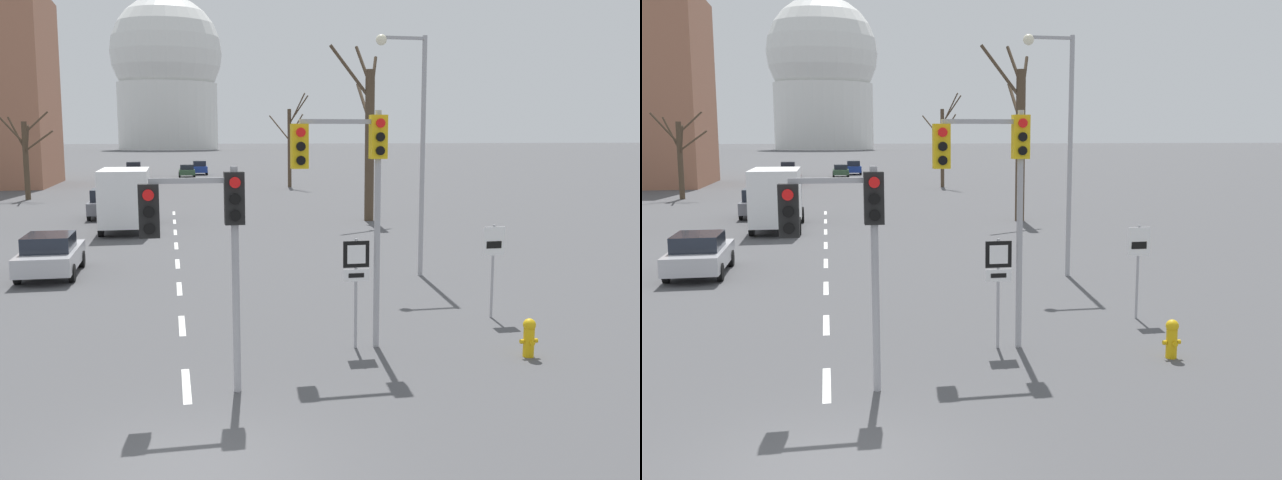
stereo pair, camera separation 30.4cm
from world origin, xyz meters
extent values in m
plane|color=#4C4C4F|center=(0.00, 0.00, 0.00)|extent=(800.00, 800.00, 0.00)
cube|color=silver|center=(0.00, 3.68, 0.00)|extent=(0.16, 2.00, 0.01)
cube|color=silver|center=(0.00, 8.18, 0.00)|extent=(0.16, 2.00, 0.01)
cube|color=silver|center=(0.00, 12.68, 0.00)|extent=(0.16, 2.00, 0.01)
cube|color=silver|center=(0.00, 17.18, 0.00)|extent=(0.16, 2.00, 0.01)
cube|color=silver|center=(0.00, 21.68, 0.00)|extent=(0.16, 2.00, 0.01)
cube|color=silver|center=(0.00, 26.18, 0.00)|extent=(0.16, 2.00, 0.01)
cube|color=silver|center=(0.00, 30.68, 0.00)|extent=(0.16, 2.00, 0.01)
cube|color=silver|center=(0.00, 35.18, 0.00)|extent=(0.16, 2.00, 0.01)
cylinder|color=#9E9EA3|center=(4.33, 5.42, 2.67)|extent=(0.14, 0.14, 5.35)
cube|color=yellow|center=(4.33, 5.42, 4.77)|extent=(0.36, 0.28, 0.96)
cylinder|color=red|center=(4.33, 5.25, 5.07)|extent=(0.20, 0.06, 0.20)
cylinder|color=black|center=(4.33, 5.25, 4.77)|extent=(0.20, 0.06, 0.20)
cylinder|color=black|center=(4.33, 5.25, 4.47)|extent=(0.20, 0.06, 0.20)
cube|color=#9E9EA3|center=(3.44, 5.42, 5.10)|extent=(1.77, 0.10, 0.10)
cube|color=yellow|center=(2.56, 5.42, 4.57)|extent=(0.36, 0.28, 0.96)
cylinder|color=red|center=(2.56, 5.25, 4.87)|extent=(0.20, 0.06, 0.20)
cylinder|color=black|center=(2.56, 5.25, 4.57)|extent=(0.20, 0.06, 0.20)
cylinder|color=black|center=(2.56, 5.25, 4.27)|extent=(0.20, 0.06, 0.20)
cylinder|color=#9E9EA3|center=(0.95, 3.18, 2.12)|extent=(0.14, 0.14, 4.25)
cube|color=black|center=(0.95, 3.18, 3.67)|extent=(0.36, 0.28, 0.96)
cylinder|color=red|center=(0.95, 3.01, 3.97)|extent=(0.20, 0.06, 0.20)
cylinder|color=black|center=(0.95, 3.01, 3.67)|extent=(0.20, 0.06, 0.20)
cylinder|color=black|center=(0.95, 3.01, 3.37)|extent=(0.20, 0.06, 0.20)
cube|color=#9E9EA3|center=(0.19, 3.18, 4.00)|extent=(1.52, 0.10, 0.10)
cube|color=black|center=(-0.57, 3.18, 3.47)|extent=(0.36, 0.28, 0.96)
cylinder|color=red|center=(-0.57, 3.01, 3.77)|extent=(0.20, 0.06, 0.20)
cylinder|color=black|center=(-0.57, 3.01, 3.47)|extent=(0.20, 0.06, 0.20)
cylinder|color=black|center=(-0.57, 3.01, 3.17)|extent=(0.20, 0.06, 0.20)
cylinder|color=#9E9EA3|center=(3.84, 5.43, 1.26)|extent=(0.07, 0.07, 2.52)
cube|color=black|center=(3.84, 5.41, 2.17)|extent=(0.60, 0.03, 0.60)
cube|color=white|center=(3.84, 5.39, 2.17)|extent=(0.42, 0.01, 0.42)
cube|color=white|center=(3.84, 5.41, 1.69)|extent=(0.60, 0.03, 0.28)
cube|color=black|center=(3.84, 5.39, 1.69)|extent=(0.36, 0.01, 0.10)
cylinder|color=#9E9EA3|center=(8.07, 7.31, 1.24)|extent=(0.07, 0.07, 2.49)
cube|color=white|center=(8.07, 7.29, 2.06)|extent=(0.60, 0.03, 0.76)
cube|color=black|center=(8.07, 7.28, 1.96)|extent=(0.42, 0.01, 0.19)
cylinder|color=gold|center=(7.38, 4.00, 0.32)|extent=(0.24, 0.24, 0.64)
sphere|color=gold|center=(7.38, 4.00, 0.72)|extent=(0.28, 0.28, 0.28)
cylinder|color=gold|center=(7.22, 4.00, 0.35)|extent=(0.08, 0.10, 0.10)
cylinder|color=gold|center=(7.54, 4.00, 0.35)|extent=(0.08, 0.10, 0.10)
cylinder|color=gold|center=(7.38, 3.84, 0.35)|extent=(0.10, 0.08, 0.10)
cylinder|color=#9E9EA3|center=(8.20, 13.17, 4.03)|extent=(0.16, 0.16, 8.07)
cube|color=#9E9EA3|center=(7.45, 13.17, 7.97)|extent=(1.50, 0.10, 0.10)
sphere|color=#F2EAC6|center=(6.70, 13.17, 7.89)|extent=(0.36, 0.36, 0.36)
cube|color=maroon|center=(-3.22, 61.21, 0.62)|extent=(1.75, 4.30, 0.61)
cube|color=#1E232D|center=(-3.22, 61.00, 1.25)|extent=(1.49, 2.06, 0.65)
cylinder|color=black|center=(-4.05, 62.55, 0.32)|extent=(0.18, 0.64, 0.64)
cylinder|color=black|center=(-2.40, 62.55, 0.32)|extent=(0.18, 0.64, 0.64)
cylinder|color=black|center=(-4.05, 59.88, 0.32)|extent=(0.18, 0.64, 0.64)
cylinder|color=black|center=(-2.40, 59.88, 0.32)|extent=(0.18, 0.64, 0.64)
cube|color=black|center=(-4.27, 77.31, 0.67)|extent=(1.86, 4.60, 0.67)
cube|color=#1E232D|center=(-4.27, 77.08, 1.35)|extent=(1.58, 2.21, 0.69)
cylinder|color=black|center=(-5.15, 78.73, 0.33)|extent=(0.18, 0.66, 0.66)
cylinder|color=black|center=(-3.39, 78.73, 0.33)|extent=(0.18, 0.66, 0.66)
cylinder|color=black|center=(-5.15, 75.88, 0.33)|extent=(0.18, 0.66, 0.66)
cylinder|color=black|center=(-3.39, 75.88, 0.33)|extent=(0.18, 0.66, 0.66)
cube|color=slate|center=(-3.90, 33.53, 0.67)|extent=(1.81, 4.25, 0.68)
cube|color=#1E232D|center=(-3.90, 33.32, 1.35)|extent=(1.54, 2.04, 0.69)
cylinder|color=black|center=(-4.75, 34.84, 0.33)|extent=(0.18, 0.65, 0.65)
cylinder|color=black|center=(-3.04, 34.84, 0.33)|extent=(0.18, 0.65, 0.65)
cylinder|color=black|center=(-4.75, 32.21, 0.33)|extent=(0.18, 0.65, 0.65)
cylinder|color=black|center=(-3.04, 32.21, 0.33)|extent=(0.18, 0.65, 0.65)
cube|color=#B7B7BC|center=(-4.29, 15.84, 0.61)|extent=(1.81, 4.45, 0.61)
cube|color=#1E232D|center=(-4.29, 15.61, 1.18)|extent=(1.54, 2.14, 0.54)
cylinder|color=black|center=(-5.15, 17.22, 0.30)|extent=(0.18, 0.61, 0.61)
cylinder|color=black|center=(-3.44, 17.22, 0.30)|extent=(0.18, 0.61, 0.61)
cylinder|color=black|center=(-5.15, 14.46, 0.30)|extent=(0.18, 0.61, 0.61)
cylinder|color=black|center=(-3.44, 14.46, 0.30)|extent=(0.18, 0.61, 0.61)
cube|color=navy|center=(3.43, 79.06, 0.68)|extent=(1.80, 3.81, 0.74)
cube|color=#1E232D|center=(3.43, 78.87, 1.37)|extent=(1.53, 1.83, 0.65)
cylinder|color=black|center=(2.58, 80.24, 0.31)|extent=(0.18, 0.61, 0.61)
cylinder|color=black|center=(4.28, 80.24, 0.31)|extent=(0.18, 0.61, 0.61)
cylinder|color=black|center=(2.58, 77.88, 0.31)|extent=(0.18, 0.61, 0.61)
cylinder|color=black|center=(4.28, 77.88, 0.31)|extent=(0.18, 0.61, 0.61)
cube|color=#2D4C33|center=(1.78, 73.95, 0.60)|extent=(1.77, 3.81, 0.59)
cube|color=#1E232D|center=(1.78, 73.76, 1.17)|extent=(1.50, 1.83, 0.55)
cylinder|color=black|center=(0.94, 75.14, 0.31)|extent=(0.18, 0.61, 0.61)
cylinder|color=black|center=(2.61, 75.14, 0.31)|extent=(0.18, 0.61, 0.61)
cylinder|color=black|center=(0.94, 72.77, 0.31)|extent=(0.18, 0.61, 0.61)
cylinder|color=black|center=(2.61, 72.77, 0.31)|extent=(0.18, 0.61, 0.61)
cube|color=#333842|center=(-2.39, 30.37, 1.49)|extent=(2.20, 2.00, 2.10)
cube|color=white|center=(-2.39, 26.77, 1.79)|extent=(2.30, 5.20, 2.70)
cylinder|color=black|center=(-3.49, 30.37, 0.44)|extent=(0.24, 0.88, 0.88)
cylinder|color=black|center=(-1.29, 30.37, 0.44)|extent=(0.24, 0.88, 0.88)
cylinder|color=black|center=(-3.49, 25.34, 0.44)|extent=(0.24, 0.88, 0.88)
cylinder|color=black|center=(-1.29, 25.34, 0.44)|extent=(0.24, 0.88, 0.88)
cylinder|color=#473828|center=(-10.65, 46.99, 2.90)|extent=(0.40, 0.40, 5.81)
cylinder|color=#473828|center=(-10.28, 45.97, 4.44)|extent=(0.75, 2.16, 2.22)
cylinder|color=#473828|center=(-9.62, 46.85, 4.39)|extent=(2.14, 0.47, 1.59)
cylinder|color=#473828|center=(-11.55, 46.67, 5.28)|extent=(1.91, 0.82, 2.39)
cylinder|color=#473828|center=(-9.78, 46.93, 5.74)|extent=(1.83, 0.27, 1.70)
cylinder|color=#473828|center=(-11.26, 47.32, 4.93)|extent=(1.34, 0.81, 2.51)
cylinder|color=#473828|center=(10.82, 28.93, 4.20)|extent=(0.52, 0.52, 8.40)
cylinder|color=#473828|center=(10.80, 30.24, 6.64)|extent=(0.20, 2.73, 2.39)
cylinder|color=#473828|center=(9.70, 29.02, 8.24)|extent=(2.38, 0.37, 2.98)
cylinder|color=#473828|center=(10.62, 29.77, 8.70)|extent=(0.53, 1.83, 2.28)
cylinder|color=#473828|center=(11.24, 29.78, 8.08)|extent=(0.95, 1.87, 2.47)
cylinder|color=#473828|center=(10.78, 55.90, 3.60)|extent=(0.34, 0.34, 7.20)
cylinder|color=#473828|center=(11.34, 55.44, 5.71)|extent=(1.18, 1.07, 2.06)
cylinder|color=#473828|center=(11.36, 54.93, 7.20)|extent=(1.15, 2.08, 2.76)
cylinder|color=#473828|center=(11.54, 55.11, 7.16)|extent=(1.50, 1.76, 2.47)
cylinder|color=#473828|center=(9.94, 56.90, 5.55)|extent=(1.54, 2.22, 2.26)
cylinder|color=silver|center=(0.00, 238.05, 10.98)|extent=(32.94, 32.94, 21.96)
sphere|color=silver|center=(0.00, 238.05, 32.03)|extent=(36.60, 36.60, 36.60)
cylinder|color=silver|center=(0.00, 238.05, 48.50)|extent=(4.39, 4.39, 6.41)
camera|label=1|loc=(-0.20, -9.80, 4.81)|focal=40.00mm
camera|label=2|loc=(0.10, -9.86, 4.81)|focal=40.00mm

